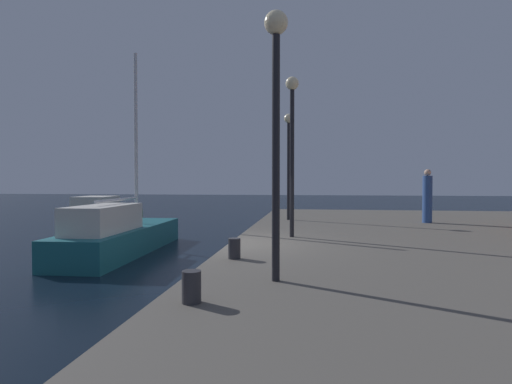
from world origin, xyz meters
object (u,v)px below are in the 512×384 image
at_px(lamp_post_far_end, 289,147).
at_px(bollard_south, 234,248).
at_px(lamp_post_mid_promenade, 292,128).
at_px(motorboat_green, 104,218).
at_px(bollard_center, 191,287).
at_px(lamp_post_near_edge, 276,95).
at_px(sailboat_teal, 119,235).
at_px(person_by_the_water, 427,198).

height_order(lamp_post_far_end, bollard_south, lamp_post_far_end).
relative_size(lamp_post_mid_promenade, bollard_south, 10.86).
xyz_separation_m(motorboat_green, lamp_post_mid_promenade, (8.93, -6.37, 3.14)).
height_order(lamp_post_far_end, bollard_center, lamp_post_far_end).
bearing_deg(lamp_post_mid_promenade, lamp_post_near_edge, -90.22).
bearing_deg(bollard_center, lamp_post_mid_promenade, 81.12).
relative_size(lamp_post_mid_promenade, lamp_post_far_end, 1.04).
bearing_deg(sailboat_teal, lamp_post_far_end, 36.59).
height_order(lamp_post_near_edge, bollard_south, lamp_post_near_edge).
bearing_deg(lamp_post_far_end, bollard_center, -93.11).
distance_m(motorboat_green, person_by_the_water, 13.85).
distance_m(sailboat_teal, lamp_post_near_edge, 8.64).
height_order(motorboat_green, lamp_post_near_edge, lamp_post_near_edge).
bearing_deg(bollard_center, sailboat_teal, 122.40).
distance_m(lamp_post_near_edge, bollard_south, 3.22).
xyz_separation_m(motorboat_green, bollard_center, (7.97, -12.51, 0.38)).
bearing_deg(motorboat_green, bollard_south, -50.42).
xyz_separation_m(lamp_post_mid_promenade, person_by_the_water, (4.75, 4.46, -2.04)).
height_order(motorboat_green, lamp_post_far_end, lamp_post_far_end).
distance_m(sailboat_teal, person_by_the_water, 10.88).
relative_size(sailboat_teal, bollard_south, 16.98).
bearing_deg(lamp_post_near_edge, person_by_the_water, 63.01).
height_order(bollard_center, person_by_the_water, person_by_the_water).
xyz_separation_m(lamp_post_far_end, bollard_center, (-0.60, -11.04, -2.67)).
height_order(motorboat_green, bollard_center, motorboat_green).
height_order(lamp_post_near_edge, lamp_post_far_end, lamp_post_far_end).
bearing_deg(lamp_post_near_edge, lamp_post_mid_promenade, 89.78).
distance_m(lamp_post_near_edge, person_by_the_water, 10.67).
xyz_separation_m(sailboat_teal, lamp_post_mid_promenade, (5.53, -1.06, 3.14)).
bearing_deg(lamp_post_mid_promenade, bollard_south, -106.61).
bearing_deg(lamp_post_mid_promenade, person_by_the_water, 43.23).
distance_m(lamp_post_near_edge, bollard_center, 3.03).
xyz_separation_m(motorboat_green, bollard_south, (7.96, -9.62, 0.38)).
bearing_deg(motorboat_green, lamp_post_near_edge, -51.67).
relative_size(sailboat_teal, lamp_post_mid_promenade, 1.56).
bearing_deg(motorboat_green, lamp_post_far_end, -9.76).
bearing_deg(sailboat_teal, lamp_post_near_edge, -47.23).
height_order(bollard_south, person_by_the_water, person_by_the_water).
xyz_separation_m(lamp_post_mid_promenade, bollard_center, (-0.96, -6.14, -2.77)).
relative_size(lamp_post_near_edge, lamp_post_far_end, 0.97).
relative_size(lamp_post_near_edge, bollard_center, 10.15).
relative_size(motorboat_green, bollard_south, 10.74).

